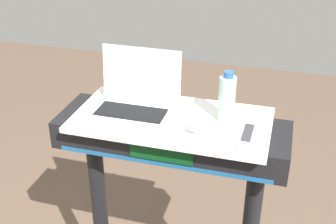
# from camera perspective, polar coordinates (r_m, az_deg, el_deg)

# --- Properties ---
(desk_board) EXTENTS (0.75, 0.38, 0.02)m
(desk_board) POSITION_cam_1_polar(r_m,az_deg,el_deg) (1.67, 0.47, -1.04)
(desk_board) COLOR white
(desk_board) RESTS_ON treadmill_base
(laptop) EXTENTS (0.32, 0.24, 0.23)m
(laptop) POSITION_cam_1_polar(r_m,az_deg,el_deg) (1.70, -4.27, 1.64)
(laptop) COLOR #B7B7BC
(laptop) RESTS_ON desk_board
(computer_mouse) EXTENTS (0.07, 0.10, 0.03)m
(computer_mouse) POSITION_cam_1_polar(r_m,az_deg,el_deg) (1.59, 3.57, -1.60)
(computer_mouse) COLOR #B2B2B7
(computer_mouse) RESTS_ON desk_board
(water_bottle) EXTENTS (0.06, 0.06, 0.20)m
(water_bottle) POSITION_cam_1_polar(r_m,az_deg,el_deg) (1.63, 7.67, 1.79)
(water_bottle) COLOR #9EDBB2
(water_bottle) RESTS_ON desk_board
(tv_remote) EXTENTS (0.05, 0.16, 0.02)m
(tv_remote) POSITION_cam_1_polar(r_m,az_deg,el_deg) (1.56, 10.31, -2.98)
(tv_remote) COLOR silver
(tv_remote) RESTS_ON desk_board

